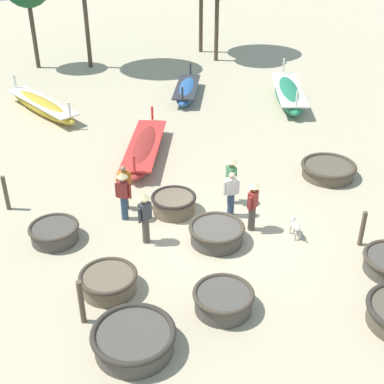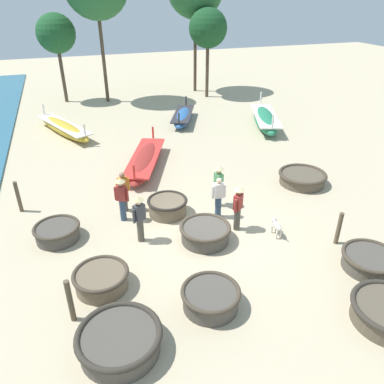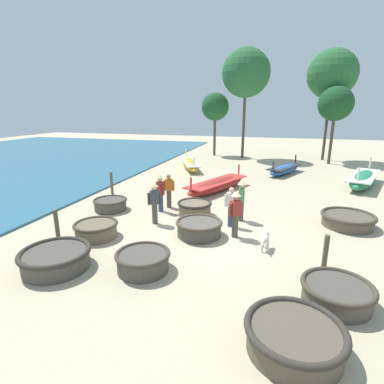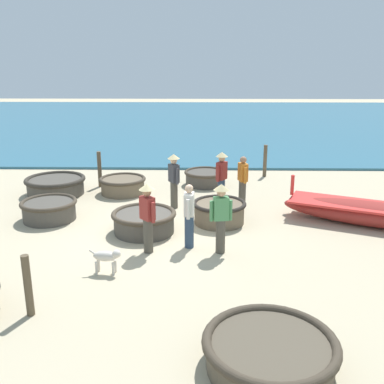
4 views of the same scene
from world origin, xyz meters
name	(u,v)px [view 2 (image 2 of 4)]	position (x,y,z in m)	size (l,w,h in m)	color
ground_plane	(208,234)	(0.00, 0.00, 0.00)	(80.00, 80.00, 0.00)	#BCAD8C
coracle_front_left	(370,260)	(3.88, -3.17, 0.28)	(1.67, 1.67, 0.52)	#4C473F
coracle_center	(120,340)	(-3.57, -3.65, 0.32)	(1.98, 1.98, 0.58)	#4C473F
coracle_weathered	(57,232)	(-4.81, 1.36, 0.28)	(1.51, 1.51, 0.52)	#4C473F
coracle_front_right	(211,297)	(-1.12, -3.06, 0.31)	(1.56, 1.56, 0.57)	#4C473F
coracle_nearest	(101,279)	(-3.72, -1.42, 0.30)	(1.55, 1.55, 0.55)	brown
coracle_far_left	(302,177)	(5.11, 2.21, 0.28)	(2.01, 2.01, 0.51)	brown
coracle_far_right	(205,232)	(-0.23, -0.28, 0.31)	(1.69, 1.69, 0.57)	#4C473F
coracle_upturned	(167,206)	(-0.95, 1.71, 0.33)	(1.48, 1.48, 0.61)	brown
long_boat_blue_hull	(183,117)	(2.82, 11.72, 0.33)	(2.58, 4.08, 1.14)	#285693
long_boat_white_hull	(145,161)	(-0.83, 5.95, 0.34)	(3.00, 5.05, 1.17)	maroon
long_boat_red_hull	(265,119)	(7.26, 9.41, 0.41)	(2.94, 5.28, 1.45)	#237551
long_boat_green_hull	(64,128)	(-4.19, 11.86, 0.35)	(3.05, 5.37, 1.22)	gold
fisherman_with_hat	(122,196)	(-2.55, 1.83, 0.96)	(0.46, 0.37, 1.67)	#2D425B
fisherman_by_coracle	(219,197)	(0.72, 0.92, 0.84)	(0.53, 0.24, 1.57)	#2D425B
fisherman_crouching	(139,216)	(-2.23, 0.39, 0.96)	(0.47, 0.36, 1.67)	#4C473D
fisherman_hauling	(218,183)	(1.02, 1.66, 0.96)	(0.36, 0.52, 1.67)	#4C473D
fisherman_standing_left	(238,205)	(1.03, -0.03, 0.96)	(0.42, 0.39, 1.67)	#4C473D
fisherman_standing_right	(123,191)	(-2.39, 2.46, 0.84)	(0.52, 0.30, 1.57)	#4C473D
dog	(276,226)	(2.13, -0.77, 0.37)	(0.25, 0.68, 0.55)	beige
mooring_post_shoreline	(70,301)	(-4.54, -2.36, 0.63)	(0.14, 0.14, 1.26)	brown
mooring_post_mid_beach	(339,228)	(3.76, -1.82, 0.58)	(0.14, 0.14, 1.15)	brown
mooring_post_inland	(18,197)	(-6.07, 3.65, 0.61)	(0.14, 0.14, 1.22)	brown
tree_left_mid	(56,34)	(-3.77, 19.02, 4.60)	(2.60, 2.60, 5.93)	#4C3D2D
tree_leftmost	(208,28)	(6.42, 17.00, 4.81)	(2.72, 2.72, 6.20)	#4C3D2D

